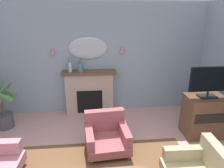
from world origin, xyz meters
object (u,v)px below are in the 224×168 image
object	(u,v)px
armchair_by_coffee_table	(106,134)
potted_plant_corner_palm	(2,104)
wall_sconce_left	(53,51)
tv_cabinet	(203,116)
mantel_vase_right	(80,65)
wall_mirror	(88,48)
mantel_vase_left	(70,63)
fireplace	(90,93)
tv_flatscreen	(210,81)
wall_sconce_right	(122,50)

from	to	relation	value
armchair_by_coffee_table	potted_plant_corner_palm	distance (m)	2.53
wall_sconce_left	tv_cabinet	distance (m)	3.76
mantel_vase_right	wall_sconce_left	world-z (taller)	wall_sconce_left
mantel_vase_right	wall_sconce_left	bearing A→B (deg)	169.54
mantel_vase_right	wall_mirror	world-z (taller)	wall_mirror
mantel_vase_left	mantel_vase_right	xyz separation A→B (m)	(0.25, -0.00, -0.06)
fireplace	mantel_vase_left	xyz separation A→B (m)	(-0.45, -0.03, 0.81)
fireplace	tv_flatscreen	world-z (taller)	tv_flatscreen
mantel_vase_right	potted_plant_corner_palm	world-z (taller)	mantel_vase_right
tv_cabinet	potted_plant_corner_palm	bearing A→B (deg)	170.62
wall_mirror	tv_flatscreen	bearing A→B (deg)	-30.28
wall_mirror	tv_flatscreen	size ratio (longest dim) A/B	1.14
mantel_vase_left	armchair_by_coffee_table	world-z (taller)	mantel_vase_left
fireplace	armchair_by_coffee_table	bearing A→B (deg)	-78.09
mantel_vase_left	armchair_by_coffee_table	bearing A→B (deg)	-62.88
mantel_vase_left	mantel_vase_right	bearing A→B (deg)	-0.00
fireplace	mantel_vase_left	size ratio (longest dim) A/B	3.33
mantel_vase_right	wall_sconce_left	xyz separation A→B (m)	(-0.65, 0.12, 0.34)
fireplace	tv_flatscreen	distance (m)	2.84
armchair_by_coffee_table	wall_mirror	bearing A→B (deg)	100.93
mantel_vase_left	armchair_by_coffee_table	xyz separation A→B (m)	(0.78, -1.51, -1.07)
mantel_vase_left	potted_plant_corner_palm	world-z (taller)	mantel_vase_left
tv_cabinet	potted_plant_corner_palm	size ratio (longest dim) A/B	0.78
wall_sconce_left	tv_flatscreen	size ratio (longest dim) A/B	0.17
mantel_vase_left	tv_cabinet	world-z (taller)	mantel_vase_left
mantel_vase_right	tv_flatscreen	distance (m)	2.92
tv_cabinet	wall_mirror	bearing A→B (deg)	150.08
armchair_by_coffee_table	tv_cabinet	bearing A→B (deg)	7.51
mantel_vase_left	wall_sconce_right	size ratio (longest dim) A/B	2.91
armchair_by_coffee_table	tv_flatscreen	bearing A→B (deg)	6.95
tv_cabinet	wall_sconce_left	bearing A→B (deg)	157.63
wall_mirror	tv_flatscreen	distance (m)	2.86
mantel_vase_right	tv_flatscreen	size ratio (longest dim) A/B	0.43
tv_flatscreen	tv_cabinet	bearing A→B (deg)	90.00
tv_flatscreen	potted_plant_corner_palm	size ratio (longest dim) A/B	0.73
tv_flatscreen	mantel_vase_left	bearing A→B (deg)	156.53
mantel_vase_right	wall_sconce_right	world-z (taller)	wall_sconce_right
mantel_vase_left	wall_sconce_right	bearing A→B (deg)	5.27
wall_mirror	tv_cabinet	bearing A→B (deg)	-29.92
fireplace	wall_mirror	size ratio (longest dim) A/B	1.42
wall_mirror	wall_sconce_left	bearing A→B (deg)	-176.63
mantel_vase_right	wall_mirror	xyz separation A→B (m)	(0.20, 0.17, 0.39)
fireplace	tv_cabinet	bearing A→B (deg)	-27.36
fireplace	mantel_vase_left	bearing A→B (deg)	-176.40
mantel_vase_left	mantel_vase_right	distance (m)	0.26
wall_sconce_right	potted_plant_corner_palm	size ratio (longest dim) A/B	0.12
wall_sconce_left	potted_plant_corner_palm	xyz separation A→B (m)	(-1.13, -0.62, -1.07)
mantel_vase_right	wall_sconce_left	size ratio (longest dim) A/B	2.59
wall_sconce_right	potted_plant_corner_palm	bearing A→B (deg)	-167.54
wall_sconce_left	tv_flatscreen	world-z (taller)	wall_sconce_left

